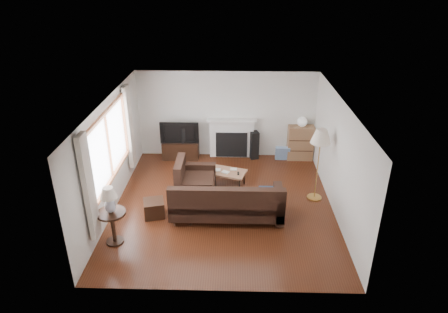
{
  "coord_description": "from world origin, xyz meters",
  "views": [
    {
      "loc": [
        0.24,
        -7.93,
        5.03
      ],
      "look_at": [
        0.0,
        0.3,
        1.1
      ],
      "focal_mm": 32.0,
      "sensor_mm": 36.0,
      "label": 1
    }
  ],
  "objects_px": {
    "tv_stand": "(181,150)",
    "sectional_sofa": "(227,200)",
    "floor_lamp": "(318,165)",
    "bookshelf": "(300,143)",
    "coffee_table": "(225,178)",
    "side_table": "(113,227)"
  },
  "relations": [
    {
      "from": "sectional_sofa",
      "to": "bookshelf",
      "type": "bearing_deg",
      "value": 56.15
    },
    {
      "from": "sectional_sofa",
      "to": "side_table",
      "type": "relative_size",
      "value": 3.73
    },
    {
      "from": "tv_stand",
      "to": "bookshelf",
      "type": "relative_size",
      "value": 1.03
    },
    {
      "from": "bookshelf",
      "to": "sectional_sofa",
      "type": "relative_size",
      "value": 0.37
    },
    {
      "from": "tv_stand",
      "to": "sectional_sofa",
      "type": "xyz_separation_m",
      "value": [
        1.39,
        -2.98,
        0.17
      ]
    },
    {
      "from": "tv_stand",
      "to": "side_table",
      "type": "relative_size",
      "value": 1.45
    },
    {
      "from": "tv_stand",
      "to": "bookshelf",
      "type": "xyz_separation_m",
      "value": [
        3.42,
        0.04,
        0.24
      ]
    },
    {
      "from": "tv_stand",
      "to": "floor_lamp",
      "type": "xyz_separation_m",
      "value": [
        3.48,
        -2.13,
        0.63
      ]
    },
    {
      "from": "sectional_sofa",
      "to": "floor_lamp",
      "type": "relative_size",
      "value": 1.5
    },
    {
      "from": "side_table",
      "to": "floor_lamp",
      "type": "bearing_deg",
      "value": 22.83
    },
    {
      "from": "tv_stand",
      "to": "sectional_sofa",
      "type": "height_order",
      "value": "sectional_sofa"
    },
    {
      "from": "side_table",
      "to": "coffee_table",
      "type": "bearing_deg",
      "value": 48.0
    },
    {
      "from": "bookshelf",
      "to": "coffee_table",
      "type": "bearing_deg",
      "value": -142.82
    },
    {
      "from": "bookshelf",
      "to": "sectional_sofa",
      "type": "bearing_deg",
      "value": -123.85
    },
    {
      "from": "floor_lamp",
      "to": "coffee_table",
      "type": "bearing_deg",
      "value": 164.63
    },
    {
      "from": "sectional_sofa",
      "to": "coffee_table",
      "type": "xyz_separation_m",
      "value": [
        -0.06,
        1.43,
        -0.23
      ]
    },
    {
      "from": "coffee_table",
      "to": "floor_lamp",
      "type": "relative_size",
      "value": 0.57
    },
    {
      "from": "sectional_sofa",
      "to": "tv_stand",
      "type": "bearing_deg",
      "value": 115.04
    },
    {
      "from": "tv_stand",
      "to": "bookshelf",
      "type": "distance_m",
      "value": 3.42
    },
    {
      "from": "sectional_sofa",
      "to": "floor_lamp",
      "type": "height_order",
      "value": "floor_lamp"
    },
    {
      "from": "floor_lamp",
      "to": "bookshelf",
      "type": "bearing_deg",
      "value": 91.58
    },
    {
      "from": "tv_stand",
      "to": "floor_lamp",
      "type": "bearing_deg",
      "value": -31.54
    }
  ]
}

